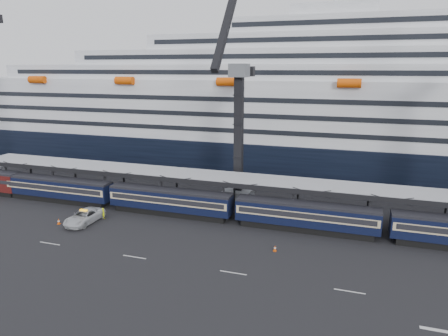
{
  "coord_description": "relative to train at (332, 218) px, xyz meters",
  "views": [
    {
      "loc": [
        -3.04,
        -41.24,
        21.47
      ],
      "look_at": [
        -19.54,
        10.0,
        7.84
      ],
      "focal_mm": 32.0,
      "sensor_mm": 36.0,
      "label": 1
    }
  ],
  "objects": [
    {
      "name": "train",
      "position": [
        0.0,
        0.0,
        0.0
      ],
      "size": [
        133.05,
        3.0,
        4.05
      ],
      "color": "black",
      "rests_on": "ground"
    },
    {
      "name": "ground",
      "position": [
        4.65,
        -10.0,
        -2.2
      ],
      "size": [
        260.0,
        260.0,
        0.0
      ],
      "primitive_type": "plane",
      "color": "black",
      "rests_on": "ground"
    },
    {
      "name": "crane_dark_near",
      "position": [
        -15.35,
        8.59,
        9.73
      ],
      "size": [
        4.5,
        17.75,
        35.08
      ],
      "color": "#52555A",
      "rests_on": "ground"
    },
    {
      "name": "traffic_cone_a",
      "position": [
        -36.68,
        -8.35,
        -1.79
      ],
      "size": [
        0.42,
        0.42,
        0.84
      ],
      "color": "#D84B06",
      "rests_on": "ground"
    },
    {
      "name": "worker",
      "position": [
        -31.95,
        -4.52,
        -1.4
      ],
      "size": [
        0.69,
        0.66,
        1.6
      ],
      "primitive_type": "imported",
      "rotation": [
        0.0,
        0.0,
        2.49
      ],
      "color": "#E8FF0D",
      "rests_on": "ground"
    },
    {
      "name": "traffic_cone_b",
      "position": [
        -35.47,
        -7.87,
        -1.83
      ],
      "size": [
        0.38,
        0.38,
        0.76
      ],
      "color": "#D84B06",
      "rests_on": "ground"
    },
    {
      "name": "traffic_cone_c",
      "position": [
        -6.07,
        -7.43,
        -1.82
      ],
      "size": [
        0.38,
        0.38,
        0.76
      ],
      "color": "#D84B06",
      "rests_on": "ground"
    },
    {
      "name": "cruise_ship",
      "position": [
        3.57,
        35.99,
        10.14
      ],
      "size": [
        214.09,
        28.84,
        34.0
      ],
      "color": "black",
      "rests_on": "ground"
    },
    {
      "name": "canopy",
      "position": [
        4.65,
        4.0,
        3.05
      ],
      "size": [
        130.0,
        6.25,
        5.53
      ],
      "color": "#9EA1A7",
      "rests_on": "ground"
    },
    {
      "name": "pickup_truck",
      "position": [
        -33.49,
        -6.87,
        -1.28
      ],
      "size": [
        3.16,
        6.67,
        1.84
      ],
      "primitive_type": "imported",
      "rotation": [
        0.0,
        0.0,
        -0.02
      ],
      "color": "#B1B4B9",
      "rests_on": "ground"
    }
  ]
}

